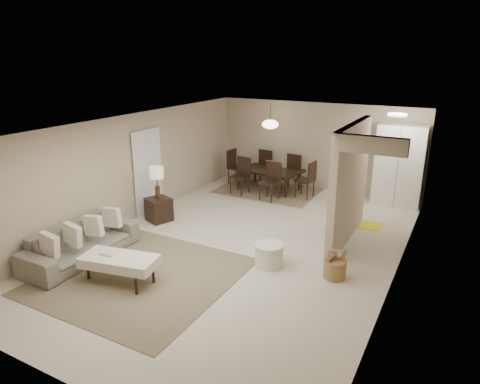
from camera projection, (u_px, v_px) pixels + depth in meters
The scene contains 22 objects.
floor at pixel (243, 245), 8.91m from camera, with size 9.00×9.00×0.00m, color beige.
ceiling at pixel (244, 125), 8.14m from camera, with size 9.00×9.00×0.00m, color white.
back_wall at pixel (317, 147), 12.29m from camera, with size 6.00×6.00×0.00m, color tan.
left_wall at pixel (129, 169), 9.88m from camera, with size 9.00×9.00×0.00m, color tan.
right_wall at pixel (401, 213), 7.17m from camera, with size 9.00×9.00×0.00m, color tan.
partition at pixel (349, 184), 8.76m from camera, with size 0.15×2.50×2.50m, color tan.
doorway at pixel (148, 173), 10.44m from camera, with size 0.04×0.90×2.04m, color black.
pantry_cabinet at pixel (399, 166), 11.00m from camera, with size 1.20×0.55×2.10m, color white.
flush_light at pixel (397, 115), 9.79m from camera, with size 0.44×0.44×0.05m, color white.
living_rug at pixel (141, 276), 7.65m from camera, with size 3.20×3.20×0.01m, color brown.
sofa at pixel (81, 243), 8.21m from camera, with size 0.90×2.31×0.67m, color slate.
ottoman_bench at pixel (119, 261), 7.37m from camera, with size 1.41×0.86×0.47m.
side_table at pixel (159, 209), 10.12m from camera, with size 0.51×0.51×0.56m, color black.
table_lamp at pixel (157, 175), 9.86m from camera, with size 0.32×0.32×0.76m.
round_pouf at pixel (269, 255), 7.98m from camera, with size 0.55×0.55×0.43m, color beige.
wicker_basket at pixel (335, 269), 7.55m from camera, with size 0.40×0.40×0.34m, color brown.
dining_rug at pixel (269, 190), 12.49m from camera, with size 2.80×2.10×0.01m, color #7B634C.
dining_table at pixel (269, 180), 12.40m from camera, with size 1.70×0.95×0.60m, color black.
dining_chairs at pixel (269, 173), 12.34m from camera, with size 2.80×2.17×1.03m.
vase at pixel (269, 167), 12.29m from camera, with size 0.16×0.16×0.17m, color white.
yellow_mat at pixel (362, 224), 9.96m from camera, with size 0.87×0.53×0.01m, color yellow.
pendant_light at pixel (270, 124), 11.90m from camera, with size 0.46×0.46×0.71m.
Camera 1 is at (3.81, -7.19, 3.79)m, focal length 32.00 mm.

